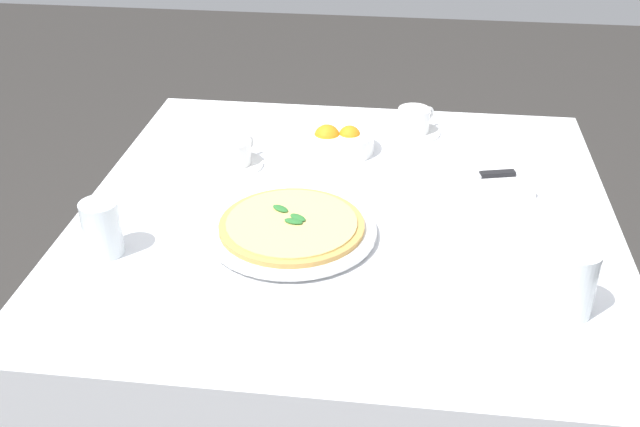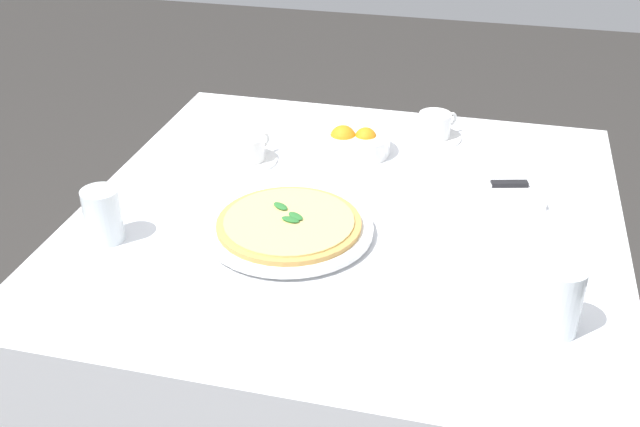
# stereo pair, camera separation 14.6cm
# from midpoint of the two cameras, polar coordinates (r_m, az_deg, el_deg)

# --- Properties ---
(dining_table) EXTENTS (1.05, 1.05, 0.76)m
(dining_table) POSITION_cam_midpoint_polar(r_m,az_deg,el_deg) (1.58, -0.72, -4.18)
(dining_table) COLOR white
(dining_table) RESTS_ON ground_plane
(pizza_plate) EXTENTS (0.32, 0.32, 0.02)m
(pizza_plate) POSITION_cam_midpoint_polar(r_m,az_deg,el_deg) (1.42, -5.06, -1.40)
(pizza_plate) COLOR white
(pizza_plate) RESTS_ON dining_table
(pizza) EXTENTS (0.27, 0.27, 0.02)m
(pizza) POSITION_cam_midpoint_polar(r_m,az_deg,el_deg) (1.42, -5.09, -0.92)
(pizza) COLOR tan
(pizza) RESTS_ON pizza_plate
(coffee_cup_near_right) EXTENTS (0.13, 0.13, 0.06)m
(coffee_cup_near_right) POSITION_cam_midpoint_polar(r_m,az_deg,el_deg) (1.69, -8.96, 4.36)
(coffee_cup_near_right) COLOR white
(coffee_cup_near_right) RESTS_ON dining_table
(coffee_cup_right_edge) EXTENTS (0.13, 0.13, 0.06)m
(coffee_cup_right_edge) POSITION_cam_midpoint_polar(r_m,az_deg,el_deg) (1.83, 4.78, 6.80)
(coffee_cup_right_edge) COLOR white
(coffee_cup_right_edge) RESTS_ON dining_table
(water_glass_center_back) EXTENTS (0.07, 0.07, 0.10)m
(water_glass_center_back) POSITION_cam_midpoint_polar(r_m,az_deg,el_deg) (1.43, -18.87, -1.38)
(water_glass_center_back) COLOR white
(water_glass_center_back) RESTS_ON dining_table
(water_glass_back_corner) EXTENTS (0.07, 0.07, 0.12)m
(water_glass_back_corner) POSITION_cam_midpoint_polar(r_m,az_deg,el_deg) (1.25, 15.26, -5.42)
(water_glass_back_corner) COLOR white
(water_glass_back_corner) RESTS_ON dining_table
(napkin_folded) EXTENTS (0.24, 0.17, 0.02)m
(napkin_folded) POSITION_cam_midpoint_polar(r_m,az_deg,el_deg) (1.61, 9.03, 2.32)
(napkin_folded) COLOR white
(napkin_folded) RESTS_ON dining_table
(dinner_knife) EXTENTS (0.19, 0.07, 0.01)m
(dinner_knife) POSITION_cam_midpoint_polar(r_m,az_deg,el_deg) (1.60, 8.97, 2.76)
(dinner_knife) COLOR silver
(dinner_knife) RESTS_ON napkin_folded
(citrus_bowl) EXTENTS (0.15, 0.15, 0.07)m
(citrus_bowl) POSITION_cam_midpoint_polar(r_m,az_deg,el_deg) (1.73, -0.93, 5.43)
(citrus_bowl) COLOR white
(citrus_bowl) RESTS_ON dining_table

